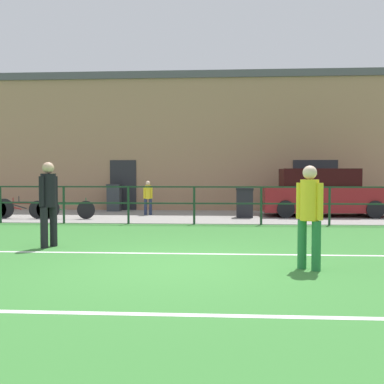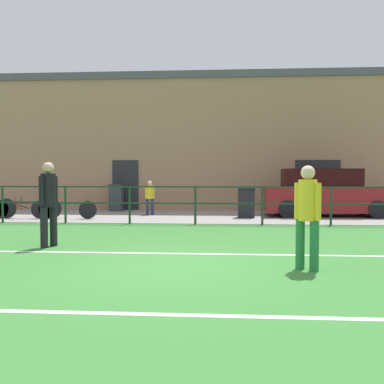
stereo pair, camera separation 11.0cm
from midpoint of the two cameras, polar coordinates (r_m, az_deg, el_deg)
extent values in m
cube|color=#387A33|center=(7.38, -2.19, -9.58)|extent=(60.00, 44.00, 0.04)
cube|color=white|center=(8.41, -1.39, -7.96)|extent=(36.00, 0.11, 0.00)
cube|color=white|center=(4.91, -5.61, -15.44)|extent=(36.00, 0.11, 0.00)
cube|color=gray|center=(15.77, 1.22, -3.15)|extent=(48.00, 5.00, 0.02)
cylinder|color=#193823|center=(14.86, -23.11, -1.48)|extent=(0.07, 0.07, 1.15)
cylinder|color=#193823|center=(14.05, -15.84, -1.58)|extent=(0.07, 0.07, 1.15)
cylinder|color=#193823|center=(13.50, -7.84, -1.67)|extent=(0.07, 0.07, 1.15)
cylinder|color=#193823|center=(13.24, 0.67, -1.73)|extent=(0.07, 0.07, 1.15)
cylinder|color=#193823|center=(13.27, 9.33, -1.75)|extent=(0.07, 0.07, 1.15)
cylinder|color=#193823|center=(13.59, 17.76, -1.73)|extent=(0.07, 0.07, 1.15)
cube|color=#193823|center=(13.21, 0.67, 0.66)|extent=(36.00, 0.04, 0.04)
cube|color=#193823|center=(13.23, 0.67, -1.48)|extent=(36.00, 0.04, 0.04)
cube|color=#A37A5B|center=(19.44, 1.78, 5.90)|extent=(28.00, 2.40, 5.46)
cube|color=#232328|center=(18.62, -8.44, 0.86)|extent=(1.10, 0.04, 2.10)
cube|color=#232328|center=(18.57, 16.12, 2.31)|extent=(1.80, 0.04, 1.10)
cube|color=#4C4C51|center=(19.83, 1.79, 14.24)|extent=(28.00, 2.56, 0.30)
cylinder|color=black|center=(9.49, -18.27, -4.39)|extent=(0.15, 0.15, 0.83)
cylinder|color=black|center=(9.67, -17.16, -4.25)|extent=(0.15, 0.15, 0.83)
cylinder|color=black|center=(9.52, -17.77, 0.22)|extent=(0.31, 0.31, 0.69)
sphere|color=tan|center=(9.52, -17.80, 2.99)|extent=(0.23, 0.23, 0.23)
cylinder|color=black|center=(9.39, -18.58, 0.07)|extent=(0.11, 0.11, 0.61)
cylinder|color=black|center=(9.65, -16.98, 0.14)|extent=(0.11, 0.11, 0.61)
cylinder|color=#237038|center=(7.25, 14.23, -6.59)|extent=(0.14, 0.14, 0.78)
cylinder|color=#237038|center=(7.14, 15.96, -6.75)|extent=(0.14, 0.14, 0.78)
cylinder|color=gold|center=(7.12, 15.15, -1.02)|extent=(0.29, 0.29, 0.64)
sphere|color=beige|center=(7.11, 15.19, 2.44)|extent=(0.22, 0.22, 0.22)
cylinder|color=gold|center=(7.20, 13.92, -1.11)|extent=(0.10, 0.10, 0.57)
cylinder|color=gold|center=(7.04, 16.41, -1.21)|extent=(0.10, 0.10, 0.57)
cylinder|color=#232D4C|center=(16.26, -4.96, -1.91)|extent=(0.11, 0.11, 0.59)
cylinder|color=#232D4C|center=(16.25, -5.61, -1.92)|extent=(0.11, 0.11, 0.59)
cylinder|color=gold|center=(16.23, -5.29, -0.01)|extent=(0.22, 0.22, 0.49)
sphere|color=beige|center=(16.22, -5.29, 1.15)|extent=(0.17, 0.17, 0.17)
cylinder|color=gold|center=(16.24, -4.82, -0.06)|extent=(0.08, 0.08, 0.44)
cylinder|color=gold|center=(16.22, -5.76, -0.06)|extent=(0.08, 0.08, 0.44)
cube|color=maroon|center=(16.44, 17.20, -0.91)|extent=(4.39, 1.67, 0.86)
cube|color=black|center=(16.37, 16.48, 1.75)|extent=(2.64, 1.40, 0.66)
cylinder|color=black|center=(15.39, 12.43, -2.18)|extent=(0.60, 0.18, 0.60)
cylinder|color=black|center=(16.10, 23.02, -2.11)|extent=(0.60, 0.18, 0.60)
cylinder|color=black|center=(16.98, 11.65, -1.76)|extent=(0.60, 0.18, 0.60)
cylinder|color=black|center=(17.62, 21.33, -1.73)|extent=(0.60, 0.18, 0.60)
cylinder|color=black|center=(16.16, -22.67, -1.96)|extent=(0.67, 0.04, 0.67)
cylinder|color=black|center=(15.51, -17.49, -2.06)|extent=(0.67, 0.04, 0.67)
cube|color=black|center=(15.80, -20.14, -1.22)|extent=(1.22, 0.04, 0.04)
cube|color=black|center=(15.98, -21.42, -1.60)|extent=(0.76, 0.03, 0.24)
cylinder|color=black|center=(15.91, -21.05, -0.85)|extent=(0.03, 0.03, 0.20)
cylinder|color=black|center=(15.49, -17.50, -1.00)|extent=(0.03, 0.03, 0.28)
cylinder|color=black|center=(16.26, -23.38, -2.05)|extent=(0.62, 0.04, 0.62)
cylinder|color=black|center=(15.57, -17.99, -2.15)|extent=(0.62, 0.04, 0.62)
cube|color=maroon|center=(15.88, -20.76, -1.38)|extent=(1.29, 0.04, 0.04)
cube|color=maroon|center=(16.07, -22.08, -1.72)|extent=(0.81, 0.03, 0.23)
cylinder|color=maroon|center=(16.00, -21.70, -1.01)|extent=(0.03, 0.03, 0.20)
cylinder|color=maroon|center=(15.55, -18.01, -1.16)|extent=(0.03, 0.03, 0.28)
cylinder|color=black|center=(15.67, -18.90, -2.16)|extent=(0.60, 0.04, 0.60)
cylinder|color=black|center=(15.10, -13.13, -2.26)|extent=(0.60, 0.04, 0.60)
cube|color=#1E6633|center=(15.36, -16.08, -1.48)|extent=(1.29, 0.04, 0.04)
cube|color=#1E6633|center=(15.51, -17.50, -1.82)|extent=(0.81, 0.03, 0.22)
cylinder|color=#1E6633|center=(15.45, -17.09, -1.10)|extent=(0.03, 0.03, 0.20)
cylinder|color=#1E6633|center=(15.09, -13.14, -1.25)|extent=(0.03, 0.03, 0.28)
cube|color=black|center=(15.30, 7.23, -1.53)|extent=(0.55, 0.46, 0.94)
cube|color=black|center=(15.27, 7.24, 0.38)|extent=(0.58, 0.49, 0.08)
cube|color=#33383D|center=(18.15, -9.58, -0.84)|extent=(0.52, 0.44, 1.01)
cube|color=#282C30|center=(18.13, -9.59, 0.87)|extent=(0.55, 0.47, 0.08)
camera|label=1|loc=(0.05, -89.69, 0.01)|focal=41.24mm
camera|label=2|loc=(0.05, 90.31, -0.01)|focal=41.24mm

